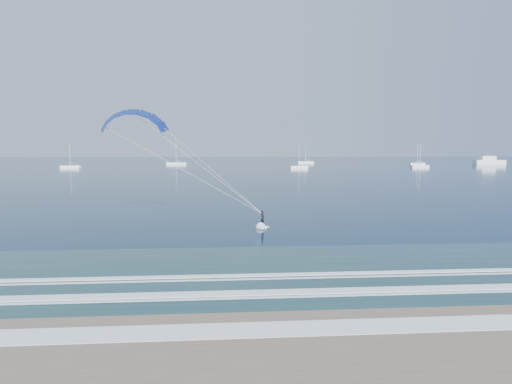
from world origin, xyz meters
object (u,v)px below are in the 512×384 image
object	(u,v)px
sailboat_0	(70,167)
sailboat_1	(176,163)
motor_yacht	(489,161)
kitesurfer_rig	(197,163)
sailboat_3	(306,162)
sailboat_2	(299,167)
sailboat_4	(417,164)
sailboat_5	(420,166)

from	to	relation	value
sailboat_0	sailboat_1	size ratio (longest dim) A/B	0.83
motor_yacht	sailboat_1	size ratio (longest dim) A/B	1.20
kitesurfer_rig	sailboat_1	xyz separation A→B (m)	(-21.90, 204.54, -6.80)
sailboat_0	sailboat_3	distance (m)	131.21
sailboat_2	sailboat_4	distance (m)	79.56
sailboat_2	sailboat_4	xyz separation A→B (m)	(70.74, 36.41, 0.00)
sailboat_3	motor_yacht	bearing A→B (deg)	-14.65
sailboat_0	sailboat_5	world-z (taller)	sailboat_0
sailboat_2	sailboat_3	distance (m)	68.98
motor_yacht	sailboat_4	bearing A→B (deg)	-173.39
sailboat_1	sailboat_4	distance (m)	131.23
kitesurfer_rig	sailboat_0	size ratio (longest dim) A/B	1.68
sailboat_2	motor_yacht	bearing A→B (deg)	19.96
kitesurfer_rig	sailboat_3	world-z (taller)	kitesurfer_rig
kitesurfer_rig	sailboat_3	size ratio (longest dim) A/B	1.56
sailboat_1	sailboat_2	bearing A→B (deg)	-41.76
sailboat_5	motor_yacht	bearing A→B (deg)	33.66
sailboat_2	sailboat_3	world-z (taller)	sailboat_3
sailboat_0	sailboat_4	world-z (taller)	sailboat_0
sailboat_5	sailboat_3	bearing A→B (deg)	123.48
kitesurfer_rig	sailboat_4	world-z (taller)	kitesurfer_rig
sailboat_2	sailboat_4	world-z (taller)	sailboat_4
sailboat_3	sailboat_5	bearing A→B (deg)	-56.52
sailboat_3	sailboat_5	distance (m)	76.01
motor_yacht	sailboat_3	world-z (taller)	sailboat_3
motor_yacht	sailboat_3	bearing A→B (deg)	165.35
sailboat_0	sailboat_1	xyz separation A→B (m)	(43.67, 41.72, 0.01)
sailboat_4	sailboat_5	world-z (taller)	sailboat_4
sailboat_1	sailboat_3	bearing A→B (deg)	10.66
sailboat_0	sailboat_5	distance (m)	160.83
kitesurfer_rig	motor_yacht	size ratio (longest dim) A/B	1.15
sailboat_0	sailboat_3	world-z (taller)	sailboat_3
kitesurfer_rig	sailboat_5	distance (m)	182.20
sailboat_3	sailboat_4	distance (m)	63.13
motor_yacht	sailboat_0	bearing A→B (deg)	-172.11
kitesurfer_rig	sailboat_5	bearing A→B (deg)	58.52
sailboat_1	kitesurfer_rig	bearing A→B (deg)	-83.89
sailboat_3	sailboat_5	size ratio (longest dim) A/B	1.14
sailboat_3	sailboat_0	bearing A→B (deg)	-154.80
sailboat_0	sailboat_2	bearing A→B (deg)	-6.27
kitesurfer_rig	sailboat_1	distance (m)	205.82
sailboat_3	kitesurfer_rig	bearing A→B (deg)	-103.66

